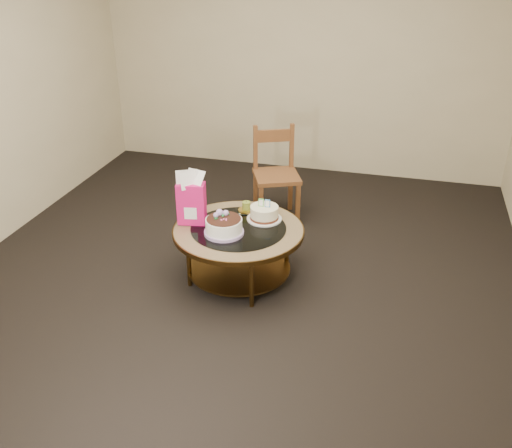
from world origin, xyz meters
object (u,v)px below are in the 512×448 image
(coffee_table, at_px, (239,237))
(dining_chair, at_px, (276,174))
(cream_cake, at_px, (264,213))
(gift_bag, at_px, (191,198))
(decorated_cake, at_px, (224,227))

(coffee_table, xyz_separation_m, dining_chair, (0.02, 1.16, 0.07))
(coffee_table, xyz_separation_m, cream_cake, (0.16, 0.19, 0.13))
(cream_cake, xyz_separation_m, gift_bag, (-0.53, -0.20, 0.16))
(cream_cake, relative_size, dining_chair, 0.31)
(cream_cake, xyz_separation_m, dining_chair, (-0.13, 0.98, -0.06))
(cream_cake, bearing_deg, decorated_cake, -126.51)
(coffee_table, distance_m, gift_bag, 0.47)
(decorated_cake, height_order, dining_chair, dining_chair)
(decorated_cake, xyz_separation_m, dining_chair, (0.10, 1.28, -0.07))
(coffee_table, relative_size, gift_bag, 2.38)
(decorated_cake, xyz_separation_m, gift_bag, (-0.29, 0.11, 0.15))
(coffee_table, height_order, decorated_cake, decorated_cake)
(coffee_table, xyz_separation_m, gift_bag, (-0.37, -0.01, 0.29))
(coffee_table, relative_size, dining_chair, 1.15)
(decorated_cake, distance_m, cream_cake, 0.39)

